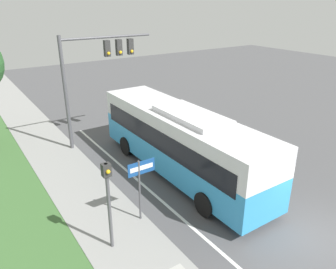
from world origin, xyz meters
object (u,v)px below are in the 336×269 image
bus (180,139)px  pedestrian_signal (108,194)px  signal_gantry (95,66)px  street_sign (141,179)px

bus → pedestrian_signal: bus is taller
signal_gantry → street_sign: (-1.79, -8.09, -2.84)m
signal_gantry → pedestrian_signal: signal_gantry is taller
signal_gantry → street_sign: size_ratio=2.42×
pedestrian_signal → signal_gantry: bearing=68.8°
bus → street_sign: bearing=-146.7°
bus → signal_gantry: signal_gantry is taller
bus → pedestrian_signal: 6.05m
pedestrian_signal → bus: bearing=31.1°
bus → pedestrian_signal: size_ratio=3.28×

